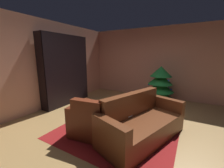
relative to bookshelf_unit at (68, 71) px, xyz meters
The scene contains 11 objects.
ground_plane 2.75m from the bookshelf_unit, 16.55° to the right, with size 6.96×6.96×0.00m, color #AB844E.
wall_back 3.28m from the bookshelf_unit, 42.64° to the left, with size 5.37×0.06×2.69m, color tan.
wall_left 0.79m from the bookshelf_unit, 109.15° to the right, with size 0.06×5.92×2.69m, color tan.
area_rug 2.75m from the bookshelf_unit, 20.57° to the right, with size 2.49×2.19×0.01m, color maroon.
bookshelf_unit is the anchor object (origin of this frame).
armchair_red 2.53m from the bookshelf_unit, 32.54° to the right, with size 1.00×0.86×0.84m.
couch_red 3.15m from the bookshelf_unit, 17.02° to the right, with size 1.37×2.05×0.89m.
coffee_table 2.63m from the bookshelf_unit, 19.60° to the right, with size 0.68×0.68×0.45m.
book_stack_on_table 2.60m from the bookshelf_unit, 19.90° to the right, with size 0.22×0.17×0.09m.
bottle_on_table 2.78m from the bookshelf_unit, 19.80° to the right, with size 0.08×0.08×0.28m.
decorated_tree 3.18m from the bookshelf_unit, 27.69° to the left, with size 1.01×1.01×1.29m.
Camera 1 is at (1.29, -2.75, 1.67)m, focal length 22.68 mm.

